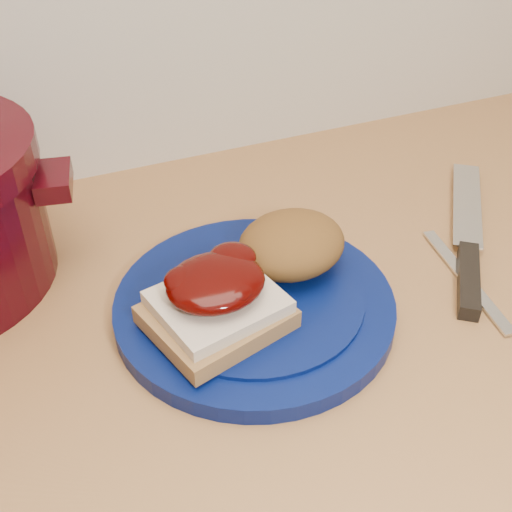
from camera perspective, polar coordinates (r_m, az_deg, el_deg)
name	(u,v)px	position (r m, az deg, el deg)	size (l,w,h in m)	color
plate	(254,305)	(0.60, -0.14, -4.40)	(0.26, 0.26, 0.02)	#05114A
sandwich	(216,300)	(0.55, -3.54, -3.97)	(0.13, 0.12, 0.06)	olive
stuffing_mound	(292,244)	(0.61, 3.18, 1.07)	(0.11, 0.09, 0.05)	brown
chef_knife	(468,256)	(0.70, 18.33, -0.04)	(0.19, 0.24, 0.02)	black
butter_knife	(466,278)	(0.67, 18.14, -1.91)	(0.16, 0.01, 0.00)	silver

